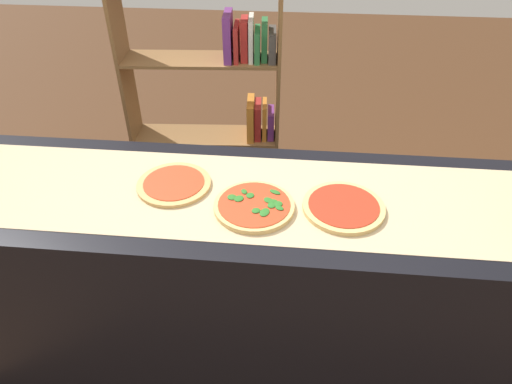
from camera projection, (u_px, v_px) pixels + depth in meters
name	position (u px, v px, depth m)	size (l,w,h in m)	color
ground_plane	(256.00, 344.00, 2.30)	(12.00, 12.00, 0.00)	#4C2D19
counter	(256.00, 280.00, 2.01)	(2.65, 0.71, 0.95)	black
parchment_paper	(256.00, 196.00, 1.72)	(2.40, 0.54, 0.00)	tan
pizza_plain_0	(174.00, 184.00, 1.77)	(0.29, 0.29, 0.02)	tan
pizza_spinach_1	(254.00, 206.00, 1.66)	(0.30, 0.30, 0.03)	#DBB26B
pizza_plain_2	(343.00, 207.00, 1.65)	(0.30, 0.30, 0.02)	#DBB26B
bookshelf	(225.00, 107.00, 2.82)	(0.96, 0.33, 1.55)	brown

